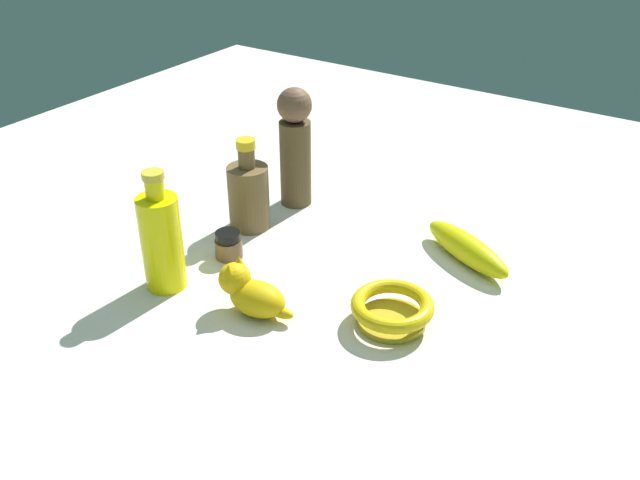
{
  "coord_description": "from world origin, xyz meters",
  "views": [
    {
      "loc": [
        -0.82,
        -0.54,
        0.64
      ],
      "look_at": [
        0.0,
        0.0,
        0.06
      ],
      "focal_mm": 39.59,
      "sensor_mm": 36.0,
      "label": 1
    }
  ],
  "objects_px": {
    "cat_figurine": "(251,292)",
    "nail_polish_jar": "(229,245)",
    "bowl": "(392,309)",
    "bottle_short": "(249,194)",
    "banana": "(467,248)",
    "person_figure_adult": "(295,145)",
    "bottle_tall": "(161,240)"
  },
  "relations": [
    {
      "from": "bottle_short",
      "to": "bowl",
      "type": "bearing_deg",
      "value": -107.89
    },
    {
      "from": "person_figure_adult",
      "to": "cat_figurine",
      "type": "xyz_separation_m",
      "value": [
        -0.33,
        -0.15,
        -0.08
      ]
    },
    {
      "from": "bowl",
      "to": "bottle_short",
      "type": "bearing_deg",
      "value": 72.11
    },
    {
      "from": "banana",
      "to": "bottle_short",
      "type": "distance_m",
      "value": 0.4
    },
    {
      "from": "bottle_tall",
      "to": "banana",
      "type": "bearing_deg",
      "value": -47.97
    },
    {
      "from": "bowl",
      "to": "bottle_tall",
      "type": "xyz_separation_m",
      "value": [
        -0.11,
        0.35,
        0.06
      ]
    },
    {
      "from": "banana",
      "to": "cat_figurine",
      "type": "bearing_deg",
      "value": 82.6
    },
    {
      "from": "cat_figurine",
      "to": "banana",
      "type": "bearing_deg",
      "value": -33.97
    },
    {
      "from": "person_figure_adult",
      "to": "bottle_tall",
      "type": "distance_m",
      "value": 0.35
    },
    {
      "from": "person_figure_adult",
      "to": "banana",
      "type": "distance_m",
      "value": 0.38
    },
    {
      "from": "nail_polish_jar",
      "to": "bottle_tall",
      "type": "bearing_deg",
      "value": 166.99
    },
    {
      "from": "cat_figurine",
      "to": "nail_polish_jar",
      "type": "height_order",
      "value": "cat_figurine"
    },
    {
      "from": "bowl",
      "to": "cat_figurine",
      "type": "relative_size",
      "value": 0.98
    },
    {
      "from": "person_figure_adult",
      "to": "banana",
      "type": "xyz_separation_m",
      "value": [
        -0.02,
        -0.36,
        -0.1
      ]
    },
    {
      "from": "person_figure_adult",
      "to": "bottle_short",
      "type": "relative_size",
      "value": 1.35
    },
    {
      "from": "bottle_tall",
      "to": "banana",
      "type": "distance_m",
      "value": 0.5
    },
    {
      "from": "nail_polish_jar",
      "to": "banana",
      "type": "xyz_separation_m",
      "value": [
        0.21,
        -0.34,
        0.0
      ]
    },
    {
      "from": "banana",
      "to": "bottle_short",
      "type": "bearing_deg",
      "value": 42.55
    },
    {
      "from": "person_figure_adult",
      "to": "banana",
      "type": "height_order",
      "value": "person_figure_adult"
    },
    {
      "from": "bowl",
      "to": "bottle_short",
      "type": "relative_size",
      "value": 0.72
    },
    {
      "from": "bottle_tall",
      "to": "bowl",
      "type": "bearing_deg",
      "value": -72.54
    },
    {
      "from": "nail_polish_jar",
      "to": "bottle_short",
      "type": "height_order",
      "value": "bottle_short"
    },
    {
      "from": "nail_polish_jar",
      "to": "person_figure_adult",
      "type": "bearing_deg",
      "value": 5.18
    },
    {
      "from": "bowl",
      "to": "bottle_tall",
      "type": "distance_m",
      "value": 0.37
    },
    {
      "from": "bowl",
      "to": "nail_polish_jar",
      "type": "bearing_deg",
      "value": 87.93
    },
    {
      "from": "bowl",
      "to": "bottle_short",
      "type": "height_order",
      "value": "bottle_short"
    },
    {
      "from": "bottle_short",
      "to": "nail_polish_jar",
      "type": "bearing_deg",
      "value": -160.53
    },
    {
      "from": "bowl",
      "to": "banana",
      "type": "distance_m",
      "value": 0.23
    },
    {
      "from": "bowl",
      "to": "person_figure_adult",
      "type": "bearing_deg",
      "value": 54.96
    },
    {
      "from": "nail_polish_jar",
      "to": "banana",
      "type": "height_order",
      "value": "same"
    },
    {
      "from": "person_figure_adult",
      "to": "cat_figurine",
      "type": "distance_m",
      "value": 0.37
    },
    {
      "from": "cat_figurine",
      "to": "bottle_tall",
      "type": "bearing_deg",
      "value": 96.77
    }
  ]
}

